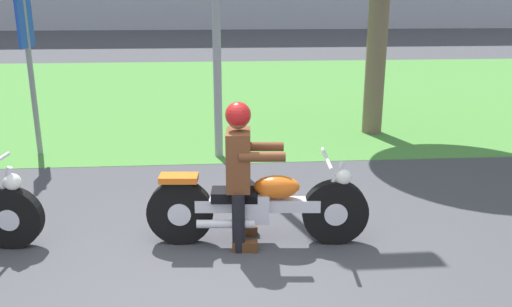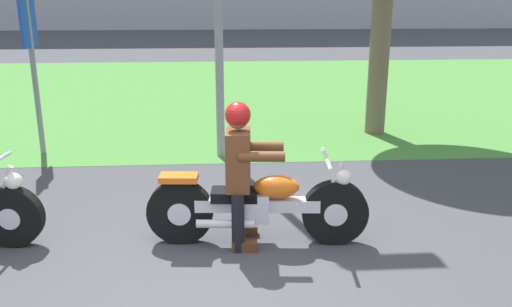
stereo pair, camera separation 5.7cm
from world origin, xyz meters
name	(u,v)px [view 1 (the left image)]	position (x,y,z in m)	size (l,w,h in m)	color
ground	(201,299)	(0.00, 0.00, 0.00)	(120.00, 120.00, 0.00)	#424247
grass_verge	(208,91)	(0.00, 9.53, 0.00)	(60.00, 12.00, 0.01)	#478438
motorcycle_lead	(258,205)	(0.54, 0.98, 0.39)	(2.13, 0.66, 0.88)	black
rider_lead	(240,163)	(0.38, 0.99, 0.82)	(0.57, 0.49, 1.40)	black
sign_banner	(27,39)	(-2.50, 4.23, 1.72)	(0.08, 0.60, 2.60)	gray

